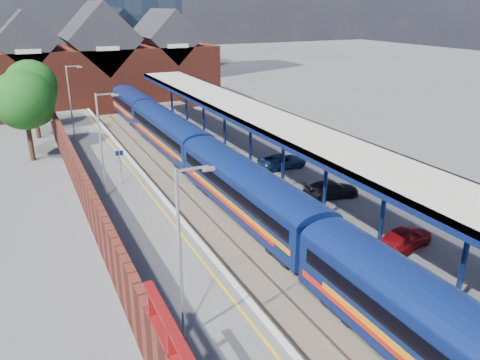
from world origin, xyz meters
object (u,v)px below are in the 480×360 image
at_px(train, 201,154).
at_px(lamp_post_c, 103,139).
at_px(platform_sign, 120,161).
at_px(parked_car_blue, 282,161).
at_px(parked_car_dark, 331,189).
at_px(lamp_post_d, 71,98).
at_px(parked_car_red, 405,238).
at_px(lamp_post_b, 183,246).

xyz_separation_m(train, lamp_post_c, (-7.86, -2.75, 2.87)).
xyz_separation_m(lamp_post_c, platform_sign, (1.36, 2.00, -2.30)).
bearing_deg(parked_car_blue, parked_car_dark, -178.61).
height_order(lamp_post_c, platform_sign, lamp_post_c).
bearing_deg(lamp_post_c, parked_car_blue, -0.19).
bearing_deg(lamp_post_d, parked_car_blue, -49.49).
height_order(lamp_post_c, parked_car_red, lamp_post_c).
relative_size(parked_car_dark, parked_car_blue, 0.98).
relative_size(lamp_post_c, parked_car_red, 1.91).
relative_size(lamp_post_c, parked_car_dark, 1.82).
bearing_deg(lamp_post_d, parked_car_red, -67.07).
bearing_deg(platform_sign, parked_car_red, -54.91).
distance_m(train, parked_car_red, 17.77).
bearing_deg(lamp_post_d, parked_car_dark, -59.17).
bearing_deg(platform_sign, lamp_post_b, -94.33).
bearing_deg(lamp_post_c, parked_car_red, -48.14).
height_order(platform_sign, parked_car_red, platform_sign).
bearing_deg(parked_car_blue, platform_sign, 83.17).
relative_size(lamp_post_c, platform_sign, 2.80).
bearing_deg(parked_car_red, lamp_post_b, 83.36).
distance_m(lamp_post_d, platform_sign, 14.25).
height_order(train, lamp_post_b, lamp_post_b).
bearing_deg(parked_car_dark, train, 39.38).
bearing_deg(lamp_post_d, lamp_post_c, -90.00).
bearing_deg(parked_car_dark, lamp_post_c, 71.92).
distance_m(train, lamp_post_b, 20.53).
relative_size(train, parked_car_dark, 17.15).
bearing_deg(platform_sign, lamp_post_d, 95.56).
height_order(train, parked_car_red, train).
height_order(parked_car_red, parked_car_dark, parked_car_red).
xyz_separation_m(platform_sign, parked_car_red, (11.45, -16.30, -1.06)).
height_order(lamp_post_d, parked_car_red, lamp_post_d).
xyz_separation_m(train, platform_sign, (-6.49, -0.75, 0.57)).
xyz_separation_m(lamp_post_d, parked_car_dark, (13.57, -22.74, -3.43)).
relative_size(lamp_post_d, parked_car_blue, 1.78).
bearing_deg(lamp_post_b, parked_car_blue, 49.33).
distance_m(lamp_post_c, parked_car_dark, 15.53).
height_order(lamp_post_b, lamp_post_c, same).
distance_m(lamp_post_d, parked_car_dark, 26.70).
bearing_deg(parked_car_blue, lamp_post_b, 141.91).
height_order(train, platform_sign, platform_sign).
bearing_deg(parked_car_red, lamp_post_c, 27.68).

